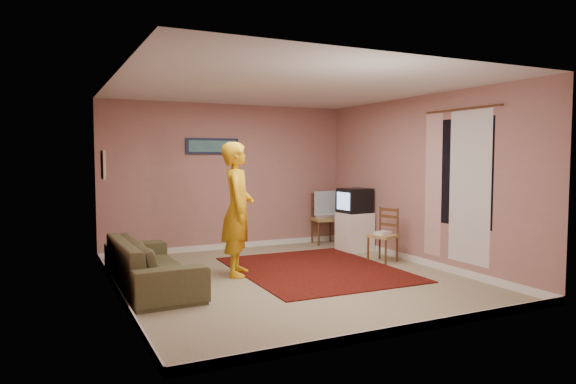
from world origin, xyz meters
name	(u,v)px	position (x,y,z in m)	size (l,w,h in m)	color
ground	(289,278)	(0.00, 0.00, 0.00)	(5.00, 5.00, 0.00)	tan
wall_back	(228,177)	(0.00, 2.50, 1.30)	(4.50, 0.02, 2.60)	#A8756E
wall_front	(407,197)	(0.00, -2.50, 1.30)	(4.50, 0.02, 2.60)	#A8756E
wall_left	(116,188)	(-2.25, 0.00, 1.30)	(0.02, 5.00, 2.60)	#A8756E
wall_right	(419,180)	(2.25, 0.00, 1.30)	(0.02, 5.00, 2.60)	#A8756E
ceiling	(289,87)	(0.00, 0.00, 2.60)	(4.50, 5.00, 0.02)	silver
baseboard_back	(229,246)	(0.00, 2.49, 0.05)	(4.50, 0.02, 0.10)	white
baseboard_front	(404,329)	(0.00, -2.49, 0.05)	(4.50, 0.02, 0.10)	white
baseboard_left	(119,293)	(-2.24, 0.00, 0.05)	(0.02, 5.00, 0.10)	white
baseboard_right	(418,260)	(2.24, 0.00, 0.05)	(0.02, 5.00, 0.10)	white
window	(462,172)	(2.24, -0.90, 1.45)	(0.01, 1.10, 1.50)	black
curtain_sheer	(469,187)	(2.23, -1.05, 1.25)	(0.01, 0.75, 2.10)	silver
curtain_floral	(433,185)	(2.21, -0.35, 1.25)	(0.01, 0.35, 2.10)	#F0E1CD
curtain_rod	(462,109)	(2.20, -0.90, 2.32)	(0.02, 0.02, 1.40)	brown
picture_back	(212,146)	(-0.30, 2.47, 1.85)	(0.95, 0.04, 0.28)	#121A33
picture_left	(103,165)	(-2.22, 1.60, 1.55)	(0.04, 0.38, 0.42)	#D0B58F
area_rug	(315,269)	(0.58, 0.30, 0.01)	(2.22, 2.78, 0.01)	black
tv_cabinet	(355,232)	(1.95, 1.35, 0.34)	(0.53, 0.48, 0.68)	white
crt_tv	(355,200)	(1.94, 1.35, 0.89)	(0.54, 0.49, 0.43)	black
chair_a	(325,213)	(1.83, 2.20, 0.59)	(0.49, 0.48, 0.53)	tan
dvd_player	(325,216)	(1.83, 2.20, 0.53)	(0.38, 0.27, 0.07)	#BCBBC1
blue_throw	(325,203)	(1.83, 2.20, 0.78)	(0.43, 0.05, 0.46)	#7FB1D1
chair_b	(383,229)	(1.82, 0.34, 0.52)	(0.47, 0.49, 0.47)	tan
game_console	(383,233)	(1.82, 0.34, 0.46)	(0.24, 0.17, 0.05)	white
sofa	(151,263)	(-1.80, 0.30, 0.31)	(2.15, 0.84, 0.63)	brown
person	(238,209)	(-0.56, 0.48, 0.93)	(0.68, 0.45, 1.87)	gold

